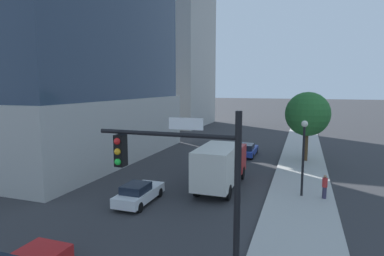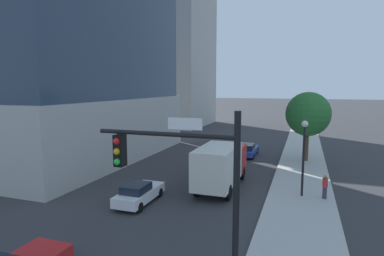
{
  "view_description": "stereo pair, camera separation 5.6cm",
  "coord_description": "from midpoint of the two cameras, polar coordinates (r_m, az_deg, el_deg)",
  "views": [
    {
      "loc": [
        7.96,
        -5.84,
        7.62
      ],
      "look_at": [
        1.83,
        11.77,
        5.19
      ],
      "focal_mm": 30.15,
      "sensor_mm": 36.0,
      "label": 1
    },
    {
      "loc": [
        8.01,
        -5.82,
        7.62
      ],
      "look_at": [
        1.83,
        11.77,
        5.19
      ],
      "focal_mm": 30.15,
      "sensor_mm": 36.0,
      "label": 2
    }
  ],
  "objects": [
    {
      "name": "street_tree",
      "position": [
        34.04,
        19.72,
        2.33
      ],
      "size": [
        4.38,
        4.38,
        6.91
      ],
      "color": "brown",
      "rests_on": "sidewalk"
    },
    {
      "name": "pedestrian_red_shirt",
      "position": [
        23.55,
        22.35,
        -9.55
      ],
      "size": [
        0.34,
        0.34,
        1.61
      ],
      "color": "#38334C",
      "rests_on": "sidewalk"
    },
    {
      "name": "construction_building",
      "position": [
        64.9,
        -3.34,
        16.63
      ],
      "size": [
        13.48,
        18.82,
        40.61
      ],
      "color": "#B2AFA8",
      "rests_on": "ground"
    },
    {
      "name": "street_lamp",
      "position": [
        23.0,
        19.08,
        -3.06
      ],
      "size": [
        0.44,
        0.44,
        5.19
      ],
      "color": "black",
      "rests_on": "sidewalk"
    },
    {
      "name": "traffic_light_pole",
      "position": [
        10.09,
        -1.02,
        -9.75
      ],
      "size": [
        4.7,
        0.48,
        6.77
      ],
      "color": "black",
      "rests_on": "sidewalk"
    },
    {
      "name": "car_white",
      "position": [
        21.69,
        -9.47,
        -11.31
      ],
      "size": [
        1.72,
        4.24,
        1.41
      ],
      "color": "silver",
      "rests_on": "ground"
    },
    {
      "name": "sidewalk",
      "position": [
        26.91,
        18.66,
        -9.26
      ],
      "size": [
        4.35,
        120.0,
        0.15
      ],
      "primitive_type": "cube",
      "color": "#B2AFA8",
      "rests_on": "ground"
    },
    {
      "name": "car_blue",
      "position": [
        35.85,
        9.69,
        -3.81
      ],
      "size": [
        1.77,
        4.66,
        1.43
      ],
      "color": "#233D9E",
      "rests_on": "ground"
    },
    {
      "name": "box_truck",
      "position": [
        24.19,
        5.02,
        -6.34
      ],
      "size": [
        2.49,
        7.51,
        3.32
      ],
      "color": "#B21E1E",
      "rests_on": "ground"
    }
  ]
}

